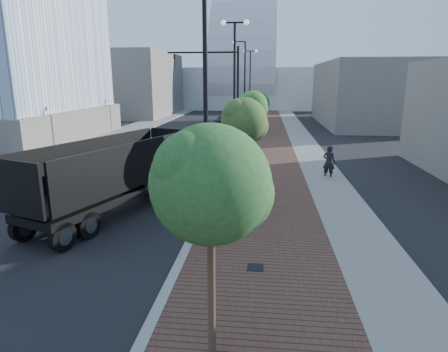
# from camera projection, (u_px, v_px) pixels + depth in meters

# --- Properties ---
(sidewalk) EXTENTS (7.00, 140.00, 0.12)m
(sidewalk) POSITION_uv_depth(u_px,v_px,m) (273.00, 133.00, 42.63)
(sidewalk) COLOR #4C2D23
(sidewalk) RESTS_ON ground
(concrete_strip) EXTENTS (2.40, 140.00, 0.13)m
(concrete_strip) POSITION_uv_depth(u_px,v_px,m) (298.00, 133.00, 42.35)
(concrete_strip) COLOR slate
(concrete_strip) RESTS_ON ground
(curb) EXTENTS (0.30, 140.00, 0.14)m
(curb) POSITION_uv_depth(u_px,v_px,m) (242.00, 132.00, 42.99)
(curb) COLOR gray
(curb) RESTS_ON ground
(west_sidewalk) EXTENTS (4.00, 140.00, 0.12)m
(west_sidewalk) POSITION_uv_depth(u_px,v_px,m) (129.00, 131.00, 44.33)
(west_sidewalk) COLOR slate
(west_sidewalk) RESTS_ON ground
(dump_truck) EXTENTS (6.60, 13.34, 3.25)m
(dump_truck) POSITION_uv_depth(u_px,v_px,m) (162.00, 167.00, 19.95)
(dump_truck) COLOR black
(dump_truck) RESTS_ON ground
(white_sedan) EXTENTS (2.27, 4.66, 1.47)m
(white_sedan) POSITION_uv_depth(u_px,v_px,m) (160.00, 147.00, 29.43)
(white_sedan) COLOR silver
(white_sedan) RESTS_ON ground
(dark_car_mid) EXTENTS (3.19, 5.32, 1.38)m
(dark_car_mid) POSITION_uv_depth(u_px,v_px,m) (144.00, 147.00, 29.98)
(dark_car_mid) COLOR black
(dark_car_mid) RESTS_ON ground
(dark_car_far) EXTENTS (2.86, 5.35, 1.47)m
(dark_car_far) POSITION_uv_depth(u_px,v_px,m) (226.00, 119.00, 50.07)
(dark_car_far) COLOR black
(dark_car_far) RESTS_ON ground
(pedestrian) EXTENTS (0.85, 0.72, 1.99)m
(pedestrian) POSITION_uv_depth(u_px,v_px,m) (329.00, 162.00, 22.82)
(pedestrian) COLOR black
(pedestrian) RESTS_ON ground
(streetlight_1) EXTENTS (1.44, 0.56, 9.21)m
(streetlight_1) POSITION_uv_depth(u_px,v_px,m) (203.00, 123.00, 12.96)
(streetlight_1) COLOR black
(streetlight_1) RESTS_ON ground
(streetlight_2) EXTENTS (1.72, 0.56, 9.28)m
(streetlight_2) POSITION_uv_depth(u_px,v_px,m) (234.00, 95.00, 24.41)
(streetlight_2) COLOR black
(streetlight_2) RESTS_ON ground
(streetlight_3) EXTENTS (1.44, 0.56, 9.21)m
(streetlight_3) POSITION_uv_depth(u_px,v_px,m) (243.00, 95.00, 36.11)
(streetlight_3) COLOR black
(streetlight_3) RESTS_ON ground
(streetlight_4) EXTENTS (1.72, 0.56, 9.28)m
(streetlight_4) POSITION_uv_depth(u_px,v_px,m) (250.00, 87.00, 47.56)
(streetlight_4) COLOR black
(streetlight_4) RESTS_ON ground
(traffic_mast) EXTENTS (5.09, 0.20, 8.00)m
(traffic_mast) POSITION_uv_depth(u_px,v_px,m) (225.00, 91.00, 27.36)
(traffic_mast) COLOR black
(traffic_mast) RESTS_ON ground
(tree_0) EXTENTS (2.35, 2.30, 4.99)m
(tree_0) POSITION_uv_depth(u_px,v_px,m) (213.00, 185.00, 7.21)
(tree_0) COLOR #382619
(tree_0) RESTS_ON ground
(tree_1) EXTENTS (2.23, 2.15, 4.98)m
(tree_1) POSITION_uv_depth(u_px,v_px,m) (245.00, 121.00, 17.80)
(tree_1) COLOR #382619
(tree_1) RESTS_ON ground
(tree_2) EXTENTS (2.35, 2.29, 4.97)m
(tree_2) POSITION_uv_depth(u_px,v_px,m) (253.00, 106.00, 29.40)
(tree_2) COLOR #382619
(tree_2) RESTS_ON ground
(tree_3) EXTENTS (2.84, 2.84, 4.67)m
(tree_3) POSITION_uv_depth(u_px,v_px,m) (257.00, 104.00, 41.11)
(tree_3) COLOR #382619
(tree_3) RESTS_ON ground
(convention_center) EXTENTS (50.00, 30.00, 50.00)m
(convention_center) POSITION_uv_depth(u_px,v_px,m) (245.00, 79.00, 85.16)
(convention_center) COLOR #AAAFB5
(convention_center) RESTS_ON ground
(commercial_block_nw) EXTENTS (14.00, 20.00, 10.00)m
(commercial_block_nw) POSITION_uv_depth(u_px,v_px,m) (128.00, 84.00, 63.14)
(commercial_block_nw) COLOR slate
(commercial_block_nw) RESTS_ON ground
(commercial_block_ne) EXTENTS (12.00, 22.00, 8.00)m
(commercial_block_ne) POSITION_uv_depth(u_px,v_px,m) (370.00, 94.00, 50.04)
(commercial_block_ne) COLOR #625E58
(commercial_block_ne) RESTS_ON ground
(utility_cover_1) EXTENTS (0.50, 0.50, 0.02)m
(utility_cover_1) POSITION_uv_depth(u_px,v_px,m) (255.00, 267.00, 11.86)
(utility_cover_1) COLOR black
(utility_cover_1) RESTS_ON sidewalk
(utility_cover_2) EXTENTS (0.50, 0.50, 0.02)m
(utility_cover_2) POSITION_uv_depth(u_px,v_px,m) (261.00, 179.00, 22.47)
(utility_cover_2) COLOR black
(utility_cover_2) RESTS_ON sidewalk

